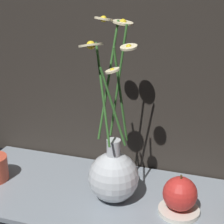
% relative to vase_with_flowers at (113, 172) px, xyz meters
% --- Properties ---
extents(ground_plane, '(6.00, 6.00, 0.00)m').
position_rel_vase_with_flowers_xyz_m(ground_plane, '(-0.01, 0.01, -0.08)').
color(ground_plane, black).
extents(shelf, '(0.77, 0.31, 0.01)m').
position_rel_vase_with_flowers_xyz_m(shelf, '(-0.01, 0.01, -0.08)').
color(shelf, gray).
rests_on(shelf, ground_plane).
extents(vase_with_flowers, '(0.13, 0.14, 0.41)m').
position_rel_vase_with_flowers_xyz_m(vase_with_flowers, '(0.00, 0.00, 0.00)').
color(vase_with_flowers, silver).
rests_on(vase_with_flowers, shelf).
extents(saucer_plate, '(0.09, 0.09, 0.01)m').
position_rel_vase_with_flowers_xyz_m(saucer_plate, '(0.15, -0.01, -0.07)').
color(saucer_plate, silver).
rests_on(saucer_plate, shelf).
extents(orange_fruit, '(0.08, 0.08, 0.08)m').
position_rel_vase_with_flowers_xyz_m(orange_fruit, '(0.15, -0.01, -0.02)').
color(orange_fruit, red).
rests_on(orange_fruit, saucer_plate).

